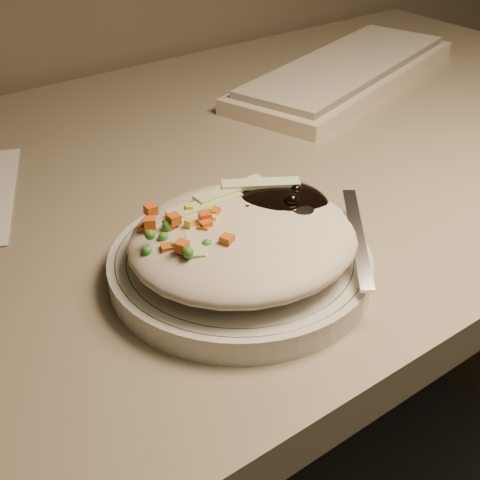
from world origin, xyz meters
TOP-DOWN VIEW (x-y plane):
  - desk at (0.00, 1.38)m, footprint 1.40×0.70m
  - plate at (-0.10, 1.19)m, footprint 0.22×0.22m
  - plate_rim at (-0.10, 1.19)m, footprint 0.21×0.21m
  - meal at (-0.09, 1.19)m, footprint 0.21×0.19m
  - keyboard at (0.32, 1.48)m, footprint 0.45×0.27m

SIDE VIEW (x-z plane):
  - desk at x=0.00m, z-range 0.17..0.91m
  - plate at x=-0.10m, z-range 0.74..0.76m
  - keyboard at x=0.32m, z-range 0.74..0.77m
  - plate_rim at x=-0.10m, z-range 0.76..0.76m
  - meal at x=-0.09m, z-range 0.76..0.81m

